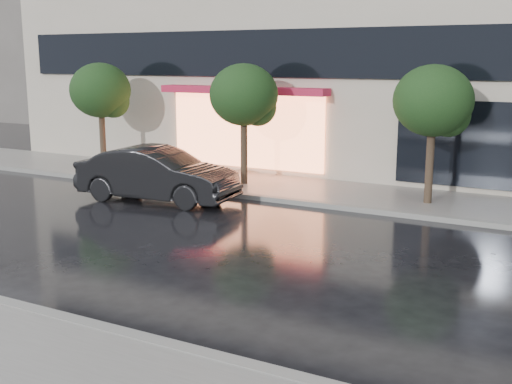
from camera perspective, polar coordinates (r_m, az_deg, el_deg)
The scene contains 9 objects.
ground at distance 11.50m, azimuth -13.01°, elevation -9.63°, with size 120.00×120.00×0.00m, color black.
sidewalk_far at distance 19.98m, azimuth 6.79°, elevation -0.06°, with size 60.00×3.50×0.12m, color slate.
curb_near at distance 10.81m, azimuth -16.59°, elevation -10.85°, with size 60.00×0.25×0.14m, color gray.
curb_far at distance 18.40m, azimuth 4.75°, elevation -1.02°, with size 60.00×0.25×0.14m, color gray.
bg_building_left at distance 48.94m, azimuth -17.93°, elevation 13.44°, with size 14.00×10.00×12.00m, color #59544F.
tree_far_west at distance 24.19m, azimuth -13.50°, elevation 8.60°, with size 2.20×2.20×3.99m.
tree_mid_west at distance 20.67m, azimuth -0.90°, elevation 8.43°, with size 2.20×2.20×3.99m.
tree_mid_east at distance 18.47m, azimuth 15.67°, elevation 7.59°, with size 2.20×2.20×3.99m.
parked_car at distance 19.05m, azimuth -8.78°, elevation 1.55°, with size 1.68×4.83×1.59m, color black.
Camera 1 is at (7.24, -7.92, 4.15)m, focal length 45.00 mm.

